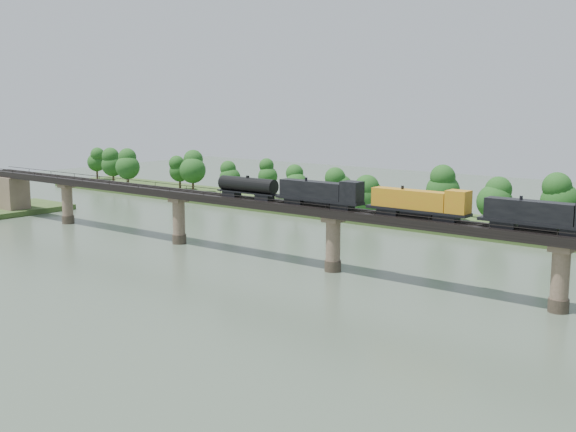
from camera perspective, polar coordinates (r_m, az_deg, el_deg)
The scene contains 6 objects.
ground at distance 107.75m, azimuth -5.72°, elevation -7.32°, with size 400.00×400.00×0.00m, color #3A4A3A.
far_bank at distance 176.95m, azimuth 13.84°, elevation -0.70°, with size 300.00×24.00×1.60m, color #2C451B.
bridge at distance 128.93m, azimuth 3.58°, elevation -2.02°, with size 236.00×30.00×11.50m.
bridge_superstructure at distance 127.84m, azimuth 3.61°, elevation 0.77°, with size 220.00×4.90×0.75m.
far_treeline at distance 175.35m, azimuth 10.90°, elevation 1.97°, with size 289.06×17.54×13.60m.
freight_train at distance 122.07m, azimuth 7.53°, elevation 1.30°, with size 72.88×2.84×5.02m.
Camera 1 is at (72.35, -73.67, 30.79)m, focal length 45.00 mm.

